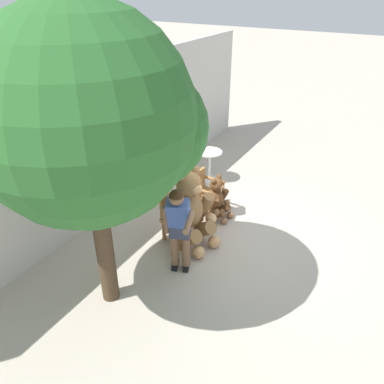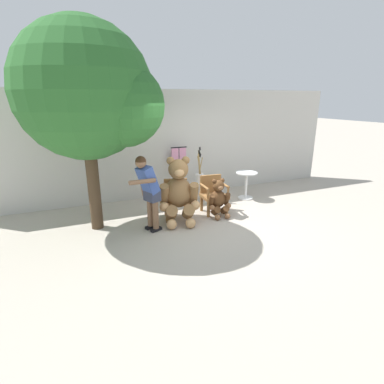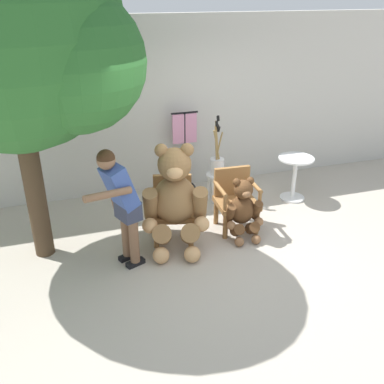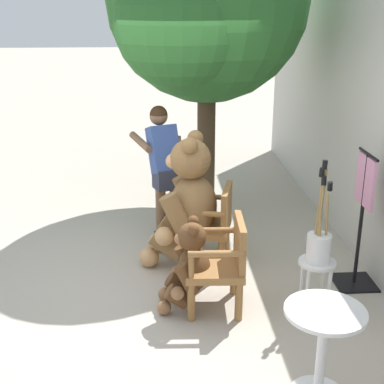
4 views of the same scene
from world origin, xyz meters
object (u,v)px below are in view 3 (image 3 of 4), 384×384
Objects in this scene: teddy_bear_large at (175,200)px; round_side_table at (295,173)px; wooden_chair_left at (173,207)px; wooden_chair_right at (235,198)px; brush_bucket at (217,163)px; patio_tree at (19,40)px; white_stool at (217,180)px; clothing_display_stand at (185,150)px; person_visitor at (121,199)px; teddy_bear_small at (243,209)px.

teddy_bear_large is 2.36m from round_side_table.
wooden_chair_left is 1.00× the size of wooden_chair_right.
patio_tree reaches higher than brush_bucket.
wooden_chair_right is 3.33m from patio_tree.
wooden_chair_right is at bearing -93.08° from white_stool.
teddy_bear_large is (-0.03, -0.25, 0.24)m from wooden_chair_left.
wooden_chair_right is 1.87× the size of white_stool.
clothing_display_stand is at bearing 152.10° from round_side_table.
person_visitor is at bearing -162.93° from teddy_bear_large.
clothing_display_stand is at bearing 125.69° from brush_bucket.
teddy_bear_large reaches higher than white_stool.
person_visitor is (-1.66, -0.48, 0.46)m from wooden_chair_right.
brush_bucket is (-0.00, 0.00, 0.30)m from white_stool.
white_stool is 1.26m from round_side_table.
clothing_display_stand reaches higher than wooden_chair_left.
patio_tree reaches higher than teddy_bear_small.
round_side_table is at bearing 20.26° from teddy_bear_large.
round_side_table is 0.18× the size of patio_tree.
brush_bucket is 3.35m from patio_tree.
clothing_display_stand is (-0.32, 1.69, 0.29)m from teddy_bear_small.
teddy_bear_small is 1.74m from person_visitor.
round_side_table is (1.27, 0.85, 0.02)m from teddy_bear_small.
white_stool is (0.05, 1.17, -0.07)m from teddy_bear_small.
wooden_chair_right is at bearing 0.11° from wooden_chair_left.
teddy_bear_large is 0.98m from teddy_bear_small.
round_side_table is at bearing 7.84° from patio_tree.
teddy_bear_small is 1.17m from white_stool.
wooden_chair_left reaches higher than white_stool.
patio_tree reaches higher than person_visitor.
teddy_bear_large is 1.98× the size of round_side_table.
wooden_chair_left is at bearing 82.54° from teddy_bear_large.
white_stool is at bearing 86.92° from wooden_chair_right.
white_stool is at bearing 87.43° from teddy_bear_small.
wooden_chair_left is 2.71m from patio_tree.
wooden_chair_right is 0.60× the size of teddy_bear_large.
brush_bucket is 0.70× the size of clothing_display_stand.
wooden_chair_right reaches higher than round_side_table.
teddy_bear_large is at bearing -110.47° from clothing_display_stand.
teddy_bear_large is at bearing -131.21° from white_stool.
wooden_chair_left and wooden_chair_right have the same top height.
teddy_bear_small is 1.90× the size of white_stool.
person_visitor is at bearing -164.01° from wooden_chair_right.
wooden_chair_left is 0.91m from wooden_chair_right.
wooden_chair_right is 0.90m from brush_bucket.
brush_bucket is (1.71, 1.35, -0.27)m from person_visitor.
wooden_chair_right is 0.98× the size of teddy_bear_small.
wooden_chair_right is at bearing -0.89° from patio_tree.
wooden_chair_right is at bearing 15.99° from person_visitor.
teddy_bear_small is 1.52m from round_side_table.
patio_tree is (-3.77, -0.52, 2.20)m from round_side_table.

